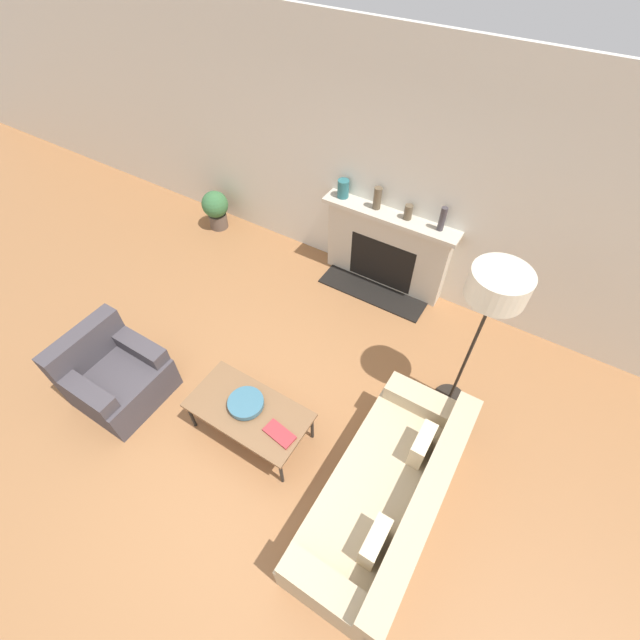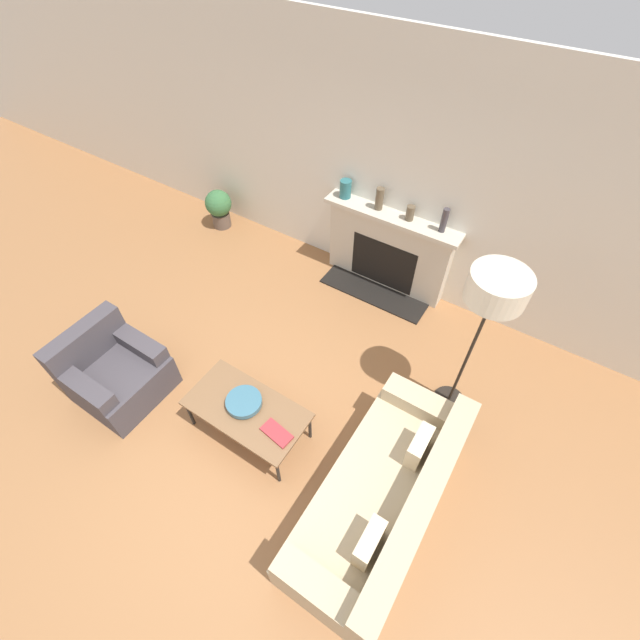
# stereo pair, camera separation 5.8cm
# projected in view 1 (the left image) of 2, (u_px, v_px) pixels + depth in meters

# --- Properties ---
(ground_plane) EXTENTS (18.00, 18.00, 0.00)m
(ground_plane) POSITION_uv_depth(u_px,v_px,m) (234.00, 461.00, 4.10)
(ground_plane) COLOR #99663D
(wall_back) EXTENTS (18.00, 0.06, 2.90)m
(wall_back) POSITION_uv_depth(u_px,v_px,m) (393.00, 175.00, 4.76)
(wall_back) COLOR silver
(wall_back) RESTS_ON ground_plane
(fireplace) EXTENTS (1.69, 0.59, 1.06)m
(fireplace) POSITION_uv_depth(u_px,v_px,m) (385.00, 250.00, 5.35)
(fireplace) COLOR beige
(fireplace) RESTS_ON ground_plane
(couch) EXTENTS (0.84, 1.94, 0.79)m
(couch) POSITION_uv_depth(u_px,v_px,m) (387.00, 497.00, 3.58)
(couch) COLOR tan
(couch) RESTS_ON ground_plane
(armchair_near) EXTENTS (0.82, 0.83, 0.81)m
(armchair_near) POSITION_uv_depth(u_px,v_px,m) (115.00, 376.00, 4.38)
(armchair_near) COLOR #423D42
(armchair_near) RESTS_ON ground_plane
(coffee_table) EXTENTS (1.16, 0.60, 0.43)m
(coffee_table) POSITION_uv_depth(u_px,v_px,m) (249.00, 411.00, 4.00)
(coffee_table) COLOR brown
(coffee_table) RESTS_ON ground_plane
(bowl) EXTENTS (0.34, 0.34, 0.08)m
(bowl) POSITION_uv_depth(u_px,v_px,m) (246.00, 403.00, 3.97)
(bowl) COLOR #38667A
(bowl) RESTS_ON coffee_table
(book) EXTENTS (0.31, 0.19, 0.02)m
(book) POSITION_uv_depth(u_px,v_px,m) (279.00, 434.00, 3.81)
(book) COLOR #9E2D33
(book) RESTS_ON coffee_table
(floor_lamp) EXTENTS (0.48, 0.48, 1.80)m
(floor_lamp) POSITION_uv_depth(u_px,v_px,m) (495.00, 295.00, 3.36)
(floor_lamp) COLOR black
(floor_lamp) RESTS_ON ground_plane
(mantel_vase_left) EXTENTS (0.14, 0.14, 0.22)m
(mantel_vase_left) POSITION_uv_depth(u_px,v_px,m) (343.00, 189.00, 5.09)
(mantel_vase_left) COLOR #28666B
(mantel_vase_left) RESTS_ON fireplace
(mantel_vase_center_left) EXTENTS (0.09, 0.09, 0.27)m
(mantel_vase_center_left) POSITION_uv_depth(u_px,v_px,m) (377.00, 198.00, 4.91)
(mantel_vase_center_left) COLOR brown
(mantel_vase_center_left) RESTS_ON fireplace
(mantel_vase_center_right) EXTENTS (0.09, 0.09, 0.17)m
(mantel_vase_center_right) POSITION_uv_depth(u_px,v_px,m) (408.00, 212.00, 4.81)
(mantel_vase_center_right) COLOR brown
(mantel_vase_center_right) RESTS_ON fireplace
(mantel_vase_right) EXTENTS (0.07, 0.07, 0.28)m
(mantel_vase_right) POSITION_uv_depth(u_px,v_px,m) (442.00, 219.00, 4.63)
(mantel_vase_right) COLOR #3D383D
(mantel_vase_right) RESTS_ON fireplace
(potted_plant) EXTENTS (0.38, 0.38, 0.58)m
(potted_plant) POSITION_uv_depth(u_px,v_px,m) (216.00, 208.00, 6.27)
(potted_plant) COLOR brown
(potted_plant) RESTS_ON ground_plane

